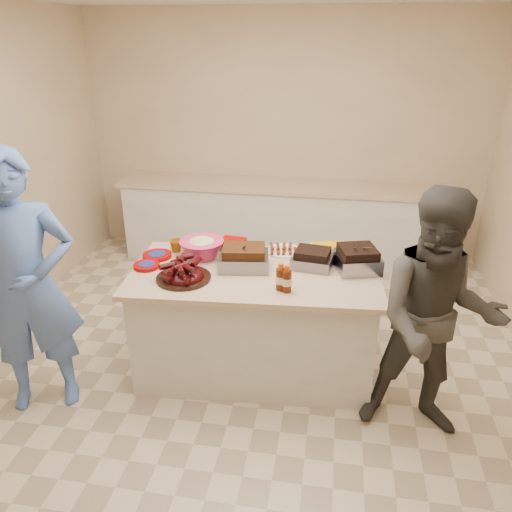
% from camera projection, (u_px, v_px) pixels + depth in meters
% --- Properties ---
extents(room, '(4.50, 5.00, 2.70)m').
position_uv_depth(room, '(244.00, 371.00, 3.92)').
color(room, beige).
rests_on(room, ground).
extents(back_counter, '(3.60, 0.64, 0.90)m').
position_uv_depth(back_counter, '(279.00, 222.00, 5.72)').
color(back_counter, silver).
rests_on(back_counter, ground).
extents(island, '(1.86, 1.06, 0.85)m').
position_uv_depth(island, '(255.00, 367.00, 3.97)').
color(island, silver).
rests_on(island, ground).
extents(rib_platter, '(0.50, 0.50, 0.15)m').
position_uv_depth(rib_platter, '(184.00, 279.00, 3.51)').
color(rib_platter, '#3D0507').
rests_on(rib_platter, island).
extents(pulled_pork_tray, '(0.39, 0.32, 0.11)m').
position_uv_depth(pulled_pork_tray, '(244.00, 268.00, 3.68)').
color(pulled_pork_tray, '#47230F').
rests_on(pulled_pork_tray, island).
extents(brisket_tray, '(0.32, 0.28, 0.09)m').
position_uv_depth(brisket_tray, '(312.00, 267.00, 3.69)').
color(brisket_tray, black).
rests_on(brisket_tray, island).
extents(roasting_pan, '(0.37, 0.37, 0.12)m').
position_uv_depth(roasting_pan, '(356.00, 269.00, 3.65)').
color(roasting_pan, gray).
rests_on(roasting_pan, island).
extents(coleslaw_bowl, '(0.36, 0.36, 0.23)m').
position_uv_depth(coleslaw_bowl, '(202.00, 257.00, 3.85)').
color(coleslaw_bowl, '#D82B67').
rests_on(coleslaw_bowl, island).
extents(sausage_plate, '(0.32, 0.32, 0.05)m').
position_uv_depth(sausage_plate, '(284.00, 252.00, 3.94)').
color(sausage_plate, silver).
rests_on(sausage_plate, island).
extents(mac_cheese_dish, '(0.32, 0.27, 0.07)m').
position_uv_depth(mac_cheese_dish, '(330.00, 253.00, 3.91)').
color(mac_cheese_dish, '#F5A906').
rests_on(mac_cheese_dish, island).
extents(bbq_bottle_a, '(0.07, 0.07, 0.19)m').
position_uv_depth(bbq_bottle_a, '(280.00, 289.00, 3.37)').
color(bbq_bottle_a, '#461A05').
rests_on(bbq_bottle_a, island).
extents(bbq_bottle_b, '(0.07, 0.07, 0.19)m').
position_uv_depth(bbq_bottle_b, '(286.00, 291.00, 3.34)').
color(bbq_bottle_b, '#461A05').
rests_on(bbq_bottle_b, island).
extents(mustard_bottle, '(0.05, 0.05, 0.13)m').
position_uv_depth(mustard_bottle, '(244.00, 264.00, 3.73)').
color(mustard_bottle, yellow).
rests_on(mustard_bottle, island).
extents(sauce_bowl, '(0.12, 0.05, 0.12)m').
position_uv_depth(sauce_bowl, '(259.00, 261.00, 3.79)').
color(sauce_bowl, silver).
rests_on(sauce_bowl, island).
extents(plate_stack_large, '(0.23, 0.23, 0.03)m').
position_uv_depth(plate_stack_large, '(157.00, 257.00, 3.85)').
color(plate_stack_large, '#930000').
rests_on(plate_stack_large, island).
extents(plate_stack_small, '(0.21, 0.21, 0.03)m').
position_uv_depth(plate_stack_small, '(147.00, 267.00, 3.68)').
color(plate_stack_small, '#930000').
rests_on(plate_stack_small, island).
extents(plastic_cup, '(0.11, 0.10, 0.10)m').
position_uv_depth(plastic_cup, '(176.00, 251.00, 3.95)').
color(plastic_cup, '#915C0F').
rests_on(plastic_cup, island).
extents(basket_stack, '(0.20, 0.15, 0.09)m').
position_uv_depth(basket_stack, '(234.00, 250.00, 3.98)').
color(basket_stack, '#930000').
rests_on(basket_stack, island).
extents(guest_blue, '(1.32, 1.95, 0.44)m').
position_uv_depth(guest_blue, '(51.00, 397.00, 3.65)').
color(guest_blue, '#5378C6').
rests_on(guest_blue, ground).
extents(guest_gray, '(0.84, 1.68, 0.63)m').
position_uv_depth(guest_gray, '(418.00, 425.00, 3.39)').
color(guest_gray, '#46443E').
rests_on(guest_gray, ground).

